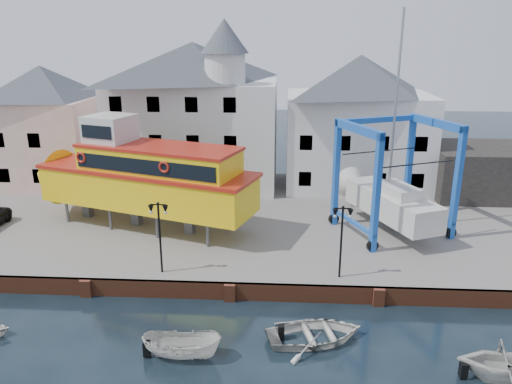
{
  "coord_description": "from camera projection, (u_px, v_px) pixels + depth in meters",
  "views": [
    {
      "loc": [
        2.88,
        -24.01,
        14.04
      ],
      "look_at": [
        1.0,
        7.0,
        4.0
      ],
      "focal_mm": 35.0,
      "sensor_mm": 36.0,
      "label": 1
    }
  ],
  "objects": [
    {
      "name": "shed_dark",
      "position": [
        479.0,
        171.0,
        41.42
      ],
      "size": [
        8.0,
        7.0,
        4.0
      ],
      "primitive_type": "cube",
      "color": "black",
      "rests_on": "hardstanding"
    },
    {
      "name": "motorboat_b",
      "position": [
        315.0,
        340.0,
        23.77
      ],
      "size": [
        5.33,
        4.39,
        0.96
      ],
      "primitive_type": "imported",
      "rotation": [
        0.0,
        0.0,
        1.83
      ],
      "color": "silver",
      "rests_on": "ground"
    },
    {
      "name": "hardstanding",
      "position": [
        246.0,
        220.0,
        37.58
      ],
      "size": [
        44.0,
        22.0,
        1.0
      ],
      "primitive_type": "cube",
      "color": "slate",
      "rests_on": "ground"
    },
    {
      "name": "building_white_main",
      "position": [
        196.0,
        113.0,
        42.78
      ],
      "size": [
        14.0,
        8.3,
        14.0
      ],
      "color": "silver",
      "rests_on": "hardstanding"
    },
    {
      "name": "tour_boat",
      "position": [
        134.0,
        175.0,
        34.22
      ],
      "size": [
        17.95,
        9.62,
        7.64
      ],
      "rotation": [
        0.0,
        0.0,
        -0.33
      ],
      "color": "#59595E",
      "rests_on": "hardstanding"
    },
    {
      "name": "motorboat_a",
      "position": [
        182.0,
        357.0,
        22.51
      ],
      "size": [
        3.65,
        1.45,
        1.4
      ],
      "primitive_type": "imported",
      "rotation": [
        0.0,
        0.0,
        1.55
      ],
      "color": "silver",
      "rests_on": "ground"
    },
    {
      "name": "travel_lift",
      "position": [
        385.0,
        194.0,
        34.22
      ],
      "size": [
        8.27,
        9.74,
        14.45
      ],
      "rotation": [
        0.0,
        0.0,
        0.41
      ],
      "color": "#1547B5",
      "rests_on": "hardstanding"
    },
    {
      "name": "building_white_right",
      "position": [
        357.0,
        122.0,
        42.78
      ],
      "size": [
        12.0,
        8.0,
        11.2
      ],
      "color": "silver",
      "rests_on": "hardstanding"
    },
    {
      "name": "quay_wall",
      "position": [
        230.0,
        291.0,
        27.23
      ],
      "size": [
        44.0,
        0.47,
        1.0
      ],
      "color": "brown",
      "rests_on": "ground"
    },
    {
      "name": "building_pink",
      "position": [
        47.0,
        126.0,
        43.53
      ],
      "size": [
        8.0,
        7.0,
        10.3
      ],
      "color": "#CAA294",
      "rests_on": "hardstanding"
    },
    {
      "name": "ground",
      "position": [
        230.0,
        300.0,
        27.29
      ],
      "size": [
        140.0,
        140.0,
        0.0
      ],
      "primitive_type": "plane",
      "color": "black",
      "rests_on": "ground"
    },
    {
      "name": "motorboat_c",
      "position": [
        501.0,
        379.0,
        21.09
      ],
      "size": [
        4.0,
        3.54,
        1.97
      ],
      "primitive_type": "imported",
      "rotation": [
        0.0,
        0.0,
        1.48
      ],
      "color": "silver",
      "rests_on": "ground"
    },
    {
      "name": "lamp_post_left",
      "position": [
        159.0,
        220.0,
        27.37
      ],
      "size": [
        1.12,
        0.32,
        4.2
      ],
      "color": "black",
      "rests_on": "hardstanding"
    },
    {
      "name": "lamp_post_right",
      "position": [
        342.0,
        224.0,
        26.8
      ],
      "size": [
        1.12,
        0.32,
        4.2
      ],
      "color": "black",
      "rests_on": "hardstanding"
    }
  ]
}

